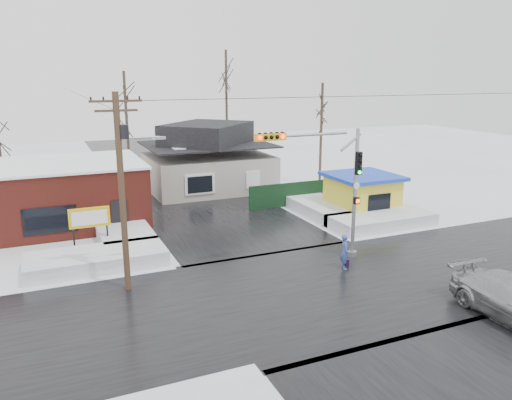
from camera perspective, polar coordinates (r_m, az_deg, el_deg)
name	(u,v)px	position (r m, az deg, el deg)	size (l,w,h in m)	color
ground	(316,289)	(23.69, 6.88, -10.10)	(120.00, 120.00, 0.00)	white
road_ns	(316,289)	(23.68, 6.88, -10.08)	(10.00, 120.00, 0.02)	black
road_ew	(316,289)	(23.68, 6.88, -10.08)	(120.00, 10.00, 0.02)	black
snowbank_nw	(97,259)	(27.26, -17.74, -6.48)	(7.00, 3.00, 0.80)	white
snowbank_ne	(381,220)	(33.81, 14.14, -2.24)	(7.00, 3.00, 0.80)	white
snowbank_nside_w	(121,228)	(32.18, -15.18, -3.14)	(3.00, 8.00, 0.80)	white
snowbank_nside_e	(316,205)	(36.70, 6.92, -0.62)	(3.00, 8.00, 0.80)	white
traffic_signal	(331,178)	(25.93, 8.52, 2.54)	(6.05, 0.68, 7.00)	gray
utility_pole	(123,182)	(22.73, -14.98, 2.05)	(3.15, 0.44, 9.00)	#382619
brick_building	(47,194)	(35.36, -22.75, 0.60)	(12.20, 8.20, 4.12)	maroon
marquee_sign	(89,219)	(29.16, -18.50, -2.05)	(2.20, 0.21, 2.55)	black
house	(208,159)	(43.19, -5.53, 4.66)	(10.40, 8.40, 5.76)	#A59F95
kiosk	(362,194)	(36.15, 12.00, 0.68)	(4.60, 4.60, 2.88)	yellow
fence	(298,194)	(38.03, 4.77, 0.74)	(8.00, 0.12, 1.80)	black
tree_far_left	(125,95)	(45.14, -14.74, 11.49)	(3.00, 3.00, 10.00)	#332821
tree_far_mid	(226,76)	(49.59, -3.43, 13.95)	(3.00, 3.00, 12.00)	#332821
tree_far_right	(322,104)	(45.01, 7.56, 10.80)	(3.00, 3.00, 9.00)	#332821
pedestrian	(345,252)	(25.95, 10.12, -5.86)	(0.66, 0.43, 1.81)	#3951A1
shopping_bag	(347,264)	(26.46, 10.31, -7.16)	(0.28, 0.12, 0.35)	black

